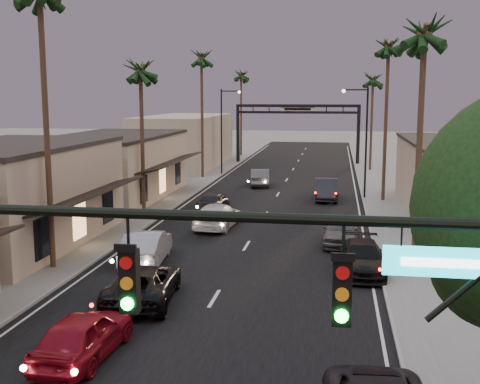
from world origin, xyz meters
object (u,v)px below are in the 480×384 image
(palm_rc, at_px, (373,76))
(palm_far, at_px, (241,72))
(streetlight_left, at_px, (224,124))
(oncoming_pickup, at_px, (143,283))
(palm_ld, at_px, (201,54))
(oncoming_red, at_px, (83,335))
(arch, at_px, (297,119))
(palm_ra, at_px, (425,25))
(streetlight_right, at_px, (363,133))
(curbside_black, at_px, (362,258))
(traffic_signal, at_px, (390,325))
(oncoming_silver, at_px, (146,247))
(palm_rb, at_px, (389,42))
(palm_lc, at_px, (140,64))

(palm_rc, bearing_deg, palm_far, 140.36)
(streetlight_left, relative_size, oncoming_pickup, 1.64)
(palm_ld, relative_size, oncoming_red, 3.06)
(palm_ld, bearing_deg, palm_far, 89.25)
(arch, xyz_separation_m, palm_ra, (8.60, -46.00, 5.91))
(streetlight_right, bearing_deg, curbside_black, -91.94)
(traffic_signal, height_order, palm_far, palm_far)
(traffic_signal, relative_size, arch, 0.56)
(palm_ra, height_order, oncoming_silver, palm_ra)
(oncoming_silver, bearing_deg, arch, -102.06)
(palm_ra, height_order, oncoming_red, palm_ra)
(oncoming_red, height_order, oncoming_pickup, oncoming_red)
(oncoming_red, bearing_deg, palm_rb, -107.78)
(palm_ld, xyz_separation_m, curbside_black, (14.80, -31.23, -11.68))
(arch, bearing_deg, palm_rb, -71.70)
(palm_ra, relative_size, oncoming_pickup, 2.40)
(arch, height_order, oncoming_silver, arch)
(palm_far, relative_size, oncoming_red, 2.84)
(palm_ra, relative_size, oncoming_silver, 2.55)
(arch, xyz_separation_m, palm_ld, (-8.60, -15.00, 6.88))
(arch, bearing_deg, streetlight_right, -74.53)
(palm_ra, bearing_deg, streetlight_left, 114.54)
(streetlight_right, relative_size, palm_rb, 0.63)
(palm_ra, bearing_deg, palm_far, 107.38)
(arch, bearing_deg, traffic_signal, -85.07)
(palm_ra, bearing_deg, palm_rc, 90.00)
(streetlight_right, distance_m, curbside_black, 21.74)
(palm_rc, distance_m, oncoming_red, 53.45)
(streetlight_right, xyz_separation_m, palm_rb, (1.68, -1.00, 7.09))
(traffic_signal, distance_m, arch, 66.24)
(palm_far, bearing_deg, palm_ra, -72.62)
(streetlight_right, relative_size, palm_ra, 0.68)
(streetlight_right, height_order, palm_lc, palm_lc)
(arch, bearing_deg, palm_ld, -119.83)
(palm_lc, distance_m, oncoming_red, 25.84)
(traffic_signal, bearing_deg, oncoming_red, 134.78)
(streetlight_left, xyz_separation_m, palm_ld, (-1.68, -3.00, 7.09))
(palm_lc, height_order, curbside_black, palm_lc)
(arch, height_order, palm_rb, palm_rb)
(oncoming_pickup, xyz_separation_m, curbside_black, (9.00, 5.55, -0.03))
(palm_rb, bearing_deg, traffic_signal, -94.16)
(palm_lc, height_order, palm_rb, palm_rb)
(traffic_signal, xyz_separation_m, streetlight_left, (-12.61, 54.00, 0.25))
(palm_lc, distance_m, oncoming_pickup, 21.07)
(palm_ld, distance_m, oncoming_pickup, 39.02)
(streetlight_left, bearing_deg, oncoming_silver, -85.86)
(palm_rb, relative_size, palm_far, 1.08)
(palm_far, height_order, oncoming_silver, palm_far)
(streetlight_right, height_order, palm_ra, palm_ra)
(palm_rc, distance_m, oncoming_silver, 43.42)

